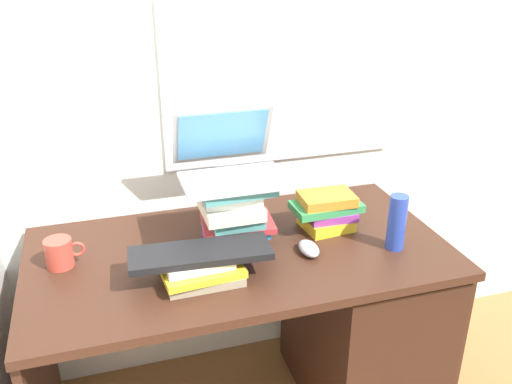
{
  "coord_description": "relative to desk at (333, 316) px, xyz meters",
  "views": [
    {
      "loc": [
        -0.41,
        -1.53,
        1.65
      ],
      "look_at": [
        0.07,
        0.04,
        0.9
      ],
      "focal_mm": 38.89,
      "sensor_mm": 36.0,
      "label": 1
    }
  ],
  "objects": [
    {
      "name": "wall_back",
      "position": [
        -0.34,
        0.43,
        0.9
      ],
      "size": [
        6.0,
        0.06,
        2.6
      ],
      "color": "silver",
      "rests_on": "ground"
    },
    {
      "name": "desk",
      "position": [
        0.0,
        0.0,
        0.0
      ],
      "size": [
        1.37,
        0.72,
        0.72
      ],
      "color": "#381E14",
      "rests_on": "ground"
    },
    {
      "name": "book_stack_tall",
      "position": [
        -0.35,
        0.08,
        0.44
      ],
      "size": [
        0.26,
        0.2,
        0.22
      ],
      "color": "#8C338C",
      "rests_on": "desk"
    },
    {
      "name": "book_stack_keyboard_riser",
      "position": [
        -0.5,
        -0.1,
        0.36
      ],
      "size": [
        0.25,
        0.2,
        0.07
      ],
      "color": "gray",
      "rests_on": "desk"
    },
    {
      "name": "book_stack_side",
      "position": [
        -0.01,
        0.08,
        0.39
      ],
      "size": [
        0.24,
        0.16,
        0.13
      ],
      "color": "yellow",
      "rests_on": "desk"
    },
    {
      "name": "laptop",
      "position": [
        -0.35,
        0.14,
        0.59
      ],
      "size": [
        0.34,
        0.3,
        0.21
      ],
      "color": "#B7BABF",
      "rests_on": "book_stack_tall"
    },
    {
      "name": "keyboard",
      "position": [
        -0.5,
        -0.1,
        0.41
      ],
      "size": [
        0.43,
        0.17,
        0.02
      ],
      "primitive_type": "cube",
      "rotation": [
        0.0,
        0.0,
        -0.07
      ],
      "color": "black",
      "rests_on": "book_stack_keyboard_riser"
    },
    {
      "name": "computer_mouse",
      "position": [
        -0.14,
        -0.06,
        0.35
      ],
      "size": [
        0.06,
        0.1,
        0.04
      ],
      "primitive_type": "ellipsoid",
      "color": "#A5A8AD",
      "rests_on": "desk"
    },
    {
      "name": "mug",
      "position": [
        -0.9,
        0.09,
        0.37
      ],
      "size": [
        0.12,
        0.08,
        0.09
      ],
      "color": "#B23F33",
      "rests_on": "desk"
    },
    {
      "name": "water_bottle",
      "position": [
        0.15,
        -0.11,
        0.42
      ],
      "size": [
        0.06,
        0.06,
        0.19
      ],
      "primitive_type": "cylinder",
      "color": "#263FA5",
      "rests_on": "desk"
    }
  ]
}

